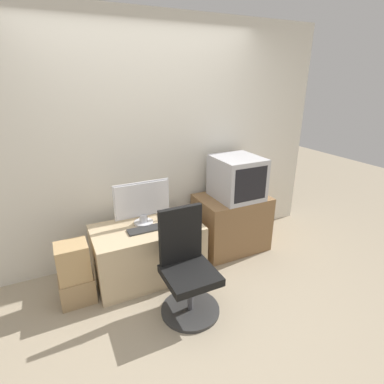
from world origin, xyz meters
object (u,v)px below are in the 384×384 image
object	(u,v)px
keyboard	(145,229)
cardboard_box_lower	(78,288)
main_monitor	(142,203)
mouse	(167,223)
office_chair	(187,272)
crt_tv	(237,178)

from	to	relation	value
keyboard	cardboard_box_lower	bearing A→B (deg)	-178.12
main_monitor	mouse	bearing A→B (deg)	-30.83
office_chair	keyboard	bearing A→B (deg)	109.06
cardboard_box_lower	main_monitor	bearing A→B (deg)	13.52
main_monitor	cardboard_box_lower	xyz separation A→B (m)	(-0.73, -0.17, -0.67)
main_monitor	cardboard_box_lower	bearing A→B (deg)	-166.48
keyboard	crt_tv	size ratio (longest dim) A/B	0.63
office_chair	cardboard_box_lower	xyz separation A→B (m)	(-0.89, 0.54, -0.26)
keyboard	cardboard_box_lower	size ratio (longest dim) A/B	1.10
crt_tv	cardboard_box_lower	world-z (taller)	crt_tv
main_monitor	mouse	xyz separation A→B (m)	(0.21, -0.13, -0.21)
main_monitor	crt_tv	bearing A→B (deg)	-1.15
main_monitor	office_chair	distance (m)	0.84
crt_tv	office_chair	bearing A→B (deg)	-144.04
keyboard	office_chair	size ratio (longest dim) A/B	0.36
crt_tv	office_chair	world-z (taller)	crt_tv
main_monitor	crt_tv	size ratio (longest dim) A/B	1.07
main_monitor	office_chair	xyz separation A→B (m)	(0.16, -0.71, -0.42)
mouse	crt_tv	world-z (taller)	crt_tv
crt_tv	office_chair	size ratio (longest dim) A/B	0.56
office_chair	main_monitor	bearing A→B (deg)	102.66
keyboard	mouse	size ratio (longest dim) A/B	4.92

